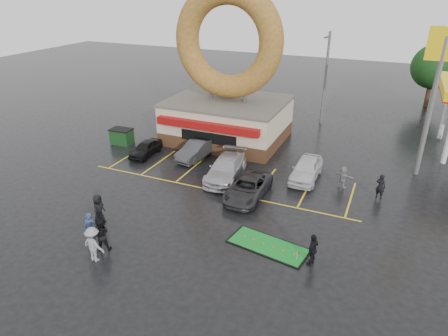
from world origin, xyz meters
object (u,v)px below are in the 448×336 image
at_px(streetlight_mid, 325,77).
at_px(car_white, 306,169).
at_px(shell_sign, 438,76).
at_px(car_silver, 226,168).
at_px(donut_shop, 227,91).
at_px(person_blue, 90,229).
at_px(car_grey, 248,188).
at_px(person_cameraman, 313,250).
at_px(car_black, 146,148).
at_px(putting_green, 268,246).
at_px(streetlight_left, 193,67).
at_px(dumpster, 122,137).
at_px(car_dgrey, 197,150).

relative_size(streetlight_mid, car_white, 1.96).
bearing_deg(shell_sign, car_silver, -153.51).
height_order(donut_shop, streetlight_mid, donut_shop).
bearing_deg(person_blue, streetlight_mid, 61.91).
relative_size(shell_sign, person_blue, 5.63).
relative_size(car_grey, person_cameraman, 2.73).
bearing_deg(car_white, streetlight_mid, 96.44).
distance_m(car_black, person_blue, 12.37).
bearing_deg(putting_green, streetlight_left, 126.30).
relative_size(streetlight_left, dumpster, 5.00).
bearing_deg(shell_sign, putting_green, -119.33).
bearing_deg(shell_sign, person_cameraman, -109.73).
bearing_deg(car_black, car_white, 2.39).
relative_size(car_dgrey, car_grey, 0.91).
xyz_separation_m(streetlight_mid, person_blue, (-7.55, -25.79, -3.84)).
bearing_deg(putting_green, person_blue, -158.31).
distance_m(shell_sign, putting_green, 16.88).
relative_size(shell_sign, car_white, 2.31).
height_order(streetlight_left, car_grey, streetlight_left).
distance_m(car_silver, putting_green, 8.78).
bearing_deg(car_silver, streetlight_mid, 69.01).
distance_m(car_white, person_blue, 15.57).
xyz_separation_m(car_black, car_dgrey, (4.14, 1.24, 0.11)).
xyz_separation_m(streetlight_mid, dumpster, (-15.17, -12.77, -4.13)).
height_order(car_dgrey, putting_green, car_dgrey).
height_order(shell_sign, car_grey, shell_sign).
distance_m(donut_shop, car_white, 10.62).
xyz_separation_m(streetlight_mid, putting_green, (1.55, -22.17, -4.75)).
relative_size(person_blue, putting_green, 0.40).
distance_m(car_white, putting_green, 9.07).
xyz_separation_m(shell_sign, car_dgrey, (-16.59, -4.00, -6.65)).
xyz_separation_m(car_dgrey, car_white, (9.10, -0.21, 0.05)).
relative_size(streetlight_mid, person_cameraman, 5.01).
distance_m(person_blue, dumpster, 15.09).
xyz_separation_m(car_silver, putting_green, (5.49, -6.81, -0.75)).
height_order(streetlight_mid, dumpster, streetlight_mid).
bearing_deg(shell_sign, car_grey, -140.85).
bearing_deg(car_silver, streetlight_left, 118.40).
distance_m(shell_sign, car_black, 22.43).
bearing_deg(streetlight_left, putting_green, -53.70).
relative_size(car_grey, putting_green, 1.05).
height_order(person_blue, dumpster, person_blue).
distance_m(streetlight_mid, car_grey, 17.95).
height_order(donut_shop, car_silver, donut_shop).
distance_m(car_grey, person_cameraman, 7.63).
bearing_deg(person_cameraman, car_black, -104.69).
bearing_deg(car_silver, person_cameraman, -49.27).
bearing_deg(person_cameraman, shell_sign, 174.05).
distance_m(donut_shop, person_blue, 18.20).
height_order(car_white, person_blue, person_blue).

